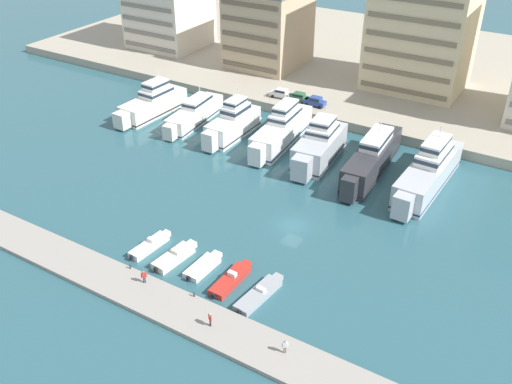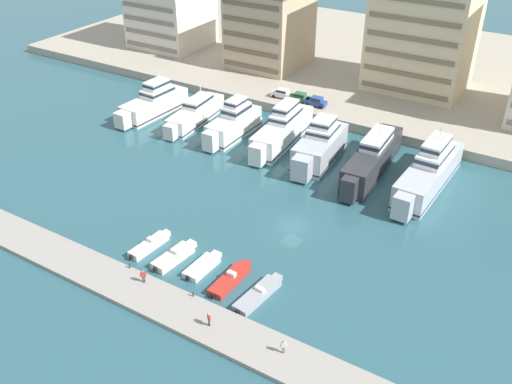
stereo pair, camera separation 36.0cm
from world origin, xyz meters
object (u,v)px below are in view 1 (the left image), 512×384
Objects in this scene: motorboat_white_far_left at (150,245)px; car_blue_mid_left at (315,101)px; yacht_ivory_far_left at (153,103)px; pedestrian_mid_deck at (210,318)px; yacht_charcoal_center_right at (372,158)px; yacht_white_center_left at (282,129)px; motorboat_white_mid_left at (203,266)px; motorboat_cream_left at (175,257)px; motorboat_grey_center at (259,294)px; yacht_ivory_left at (194,114)px; pedestrian_near_edge at (285,346)px; motorboat_red_center_left at (231,279)px; yacht_white_mid_left at (232,123)px; car_green_left at (299,97)px; yacht_silver_center at (319,146)px; pedestrian_far_side at (144,276)px; car_white_far_left at (281,93)px; yacht_silver_mid_right at (428,171)px.

motorboat_white_far_left is 1.66× the size of car_blue_mid_left.
pedestrian_mid_deck is at bearing -44.18° from yacht_ivory_far_left.
yacht_ivory_far_left is at bearing -179.41° from yacht_charcoal_center_right.
motorboat_white_mid_left is at bearing -76.49° from yacht_white_center_left.
yacht_ivory_far_left reaches higher than yacht_charcoal_center_right.
motorboat_cream_left is (30.78, -32.83, -1.76)m from yacht_ivory_far_left.
motorboat_white_mid_left is at bearing 5.75° from motorboat_cream_left.
car_blue_mid_left is at bearing 109.17° from motorboat_grey_center.
yacht_ivory_left is 42.22m from motorboat_white_mid_left.
motorboat_grey_center is 4.69× the size of pedestrian_near_edge.
motorboat_cream_left reaches higher than motorboat_red_center_left.
yacht_white_mid_left is at bearing 104.80° from motorboat_white_far_left.
yacht_charcoal_center_right is 25.71m from car_green_left.
yacht_silver_center is 38.34m from pedestrian_far_side.
pedestrian_near_edge is (40.97, -40.37, -0.25)m from yacht_ivory_left.
yacht_white_mid_left is at bearing 179.24° from yacht_silver_center.
yacht_charcoal_center_right is at bearing 72.12° from pedestrian_far_side.
yacht_ivory_left is 57.52m from pedestrian_near_edge.
yacht_ivory_left is 20.19m from car_green_left.
yacht_silver_center is 2.34× the size of motorboat_cream_left.
motorboat_white_far_left is 1.11× the size of motorboat_white_mid_left.
motorboat_red_center_left is at bearing -67.38° from car_white_far_left.
yacht_white_center_left is 14.12m from car_green_left.
yacht_silver_mid_right is at bearing 0.53° from yacht_ivory_far_left.
yacht_silver_center is 2.40× the size of motorboat_white_far_left.
car_white_far_left is 3.82m from car_green_left.
motorboat_white_mid_left is 8.44m from motorboat_grey_center.
car_blue_mid_left is 2.43× the size of pedestrian_near_edge.
motorboat_red_center_left is (12.56, -34.85, -2.07)m from yacht_white_center_left.
pedestrian_far_side is at bearing -95.89° from yacht_silver_center.
yacht_silver_mid_right is (34.21, 0.66, 0.23)m from yacht_white_mid_left.
yacht_white_mid_left reaches higher than pedestrian_far_side.
yacht_charcoal_center_right is 3.11× the size of motorboat_white_far_left.
pedestrian_near_edge reaches higher than motorboat_white_far_left.
yacht_charcoal_center_right is 37.12m from motorboat_white_far_left.
pedestrian_mid_deck is at bearing -27.27° from motorboat_white_far_left.
motorboat_red_center_left is at bearing -111.65° from yacht_silver_mid_right.
pedestrian_far_side is at bearing -85.18° from car_blue_mid_left.
pedestrian_near_edge is at bearing -2.71° from pedestrian_far_side.
car_white_far_left and car_blue_mid_left have the same top height.
yacht_white_center_left is 34.77m from motorboat_white_far_left.
yacht_charcoal_center_right is 3.45× the size of motorboat_white_mid_left.
motorboat_white_far_left is at bearing 179.39° from motorboat_red_center_left.
yacht_ivory_left is at bearing -123.86° from car_white_far_left.
motorboat_grey_center is at bearing -1.62° from motorboat_cream_left.
yacht_white_center_left reaches higher than car_white_far_left.
car_green_left reaches higher than pedestrian_far_side.
yacht_ivory_far_left is 42.14m from motorboat_white_far_left.
car_green_left is 58.96m from pedestrian_mid_deck.
motorboat_white_far_left is at bearing 152.73° from pedestrian_mid_deck.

